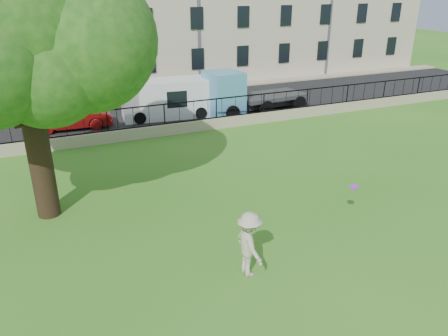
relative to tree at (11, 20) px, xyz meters
name	(u,v)px	position (x,y,z in m)	size (l,w,h in m)	color
ground	(275,248)	(6.43, -5.14, -6.59)	(120.00, 120.00, 0.00)	#31741B
retaining_wall	(165,130)	(6.43, 6.86, -6.29)	(50.00, 0.40, 0.60)	tan
iron_railing	(164,114)	(6.43, 6.86, -5.43)	(50.00, 0.05, 1.13)	black
street	(144,113)	(6.43, 11.56, -6.58)	(60.00, 9.00, 0.01)	black
sidewalk	(127,95)	(6.43, 16.76, -6.53)	(60.00, 1.40, 0.12)	tan
tree	(11,20)	(0.00, 0.00, 0.00)	(8.04, 6.24, 9.93)	black
man	(249,244)	(5.09, -5.96, -5.63)	(1.24, 0.71, 1.92)	#B7B195
frisbee	(354,187)	(9.48, -4.88, -5.18)	(0.27, 0.27, 0.03)	purple
red_sedan	(71,117)	(1.93, 9.97, -5.87)	(1.52, 4.35, 1.43)	#A01313
white_van	(167,98)	(7.60, 10.26, -5.45)	(5.41, 2.11, 2.27)	silver
blue_truck	(255,90)	(13.07, 9.26, -5.23)	(6.46, 2.29, 2.71)	#569DCA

